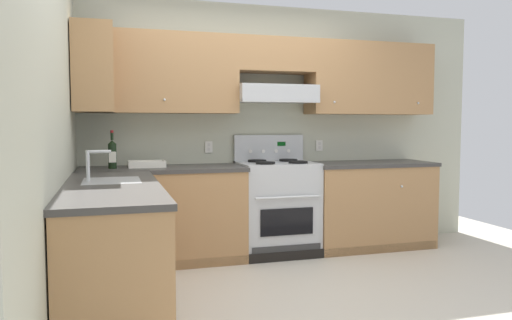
{
  "coord_description": "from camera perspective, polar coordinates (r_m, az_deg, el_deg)",
  "views": [
    {
      "loc": [
        -1.25,
        -3.46,
        1.32
      ],
      "look_at": [
        -0.02,
        0.7,
        1.0
      ],
      "focal_mm": 34.82,
      "sensor_mm": 36.0,
      "label": 1
    }
  ],
  "objects": [
    {
      "name": "wall_back",
      "position": [
        5.26,
        2.01,
        5.94
      ],
      "size": [
        4.68,
        0.57,
        2.55
      ],
      "color": "#B7BAA3",
      "rests_on": "ground_plane"
    },
    {
      "name": "stove",
      "position": [
        5.06,
        2.43,
        -5.38
      ],
      "size": [
        0.76,
        0.62,
        1.2
      ],
      "color": "#B7BABC",
      "rests_on": "ground_plane"
    },
    {
      "name": "ground_plane",
      "position": [
        3.91,
        3.35,
        -15.51
      ],
      "size": [
        7.04,
        7.04,
        0.0
      ],
      "primitive_type": "plane",
      "color": "beige"
    },
    {
      "name": "counter_left_run",
      "position": [
        3.57,
        -16.04,
        -9.88
      ],
      "size": [
        0.63,
        1.91,
        1.13
      ],
      "color": "#A87A4C",
      "rests_on": "ground_plane"
    },
    {
      "name": "bowl",
      "position": [
        4.78,
        -12.44,
        -0.57
      ],
      "size": [
        0.34,
        0.22,
        0.06
      ],
      "color": "white",
      "rests_on": "counter_back_run"
    },
    {
      "name": "wine_bottle",
      "position": [
        4.7,
        -16.18,
        0.74
      ],
      "size": [
        0.08,
        0.08,
        0.35
      ],
      "color": "black",
      "rests_on": "counter_back_run"
    },
    {
      "name": "wall_left",
      "position": [
        3.71,
        -21.75,
        4.2
      ],
      "size": [
        0.47,
        4.0,
        2.55
      ],
      "color": "#B7BAA3",
      "rests_on": "ground_plane"
    },
    {
      "name": "counter_back_run",
      "position": [
        5.01,
        1.06,
        -5.78
      ],
      "size": [
        3.6,
        0.65,
        0.91
      ],
      "color": "#A87A4C",
      "rests_on": "ground_plane"
    }
  ]
}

